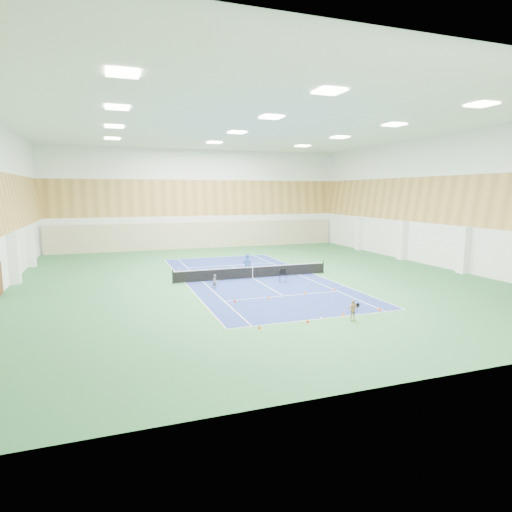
# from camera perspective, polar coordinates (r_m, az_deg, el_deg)

# --- Properties ---
(ground) EXTENTS (40.00, 40.00, 0.00)m
(ground) POSITION_cam_1_polar(r_m,az_deg,el_deg) (34.60, -0.46, -2.97)
(ground) COLOR #2C683A
(ground) RESTS_ON ground
(room_shell) EXTENTS (36.00, 40.00, 12.00)m
(room_shell) POSITION_cam_1_polar(r_m,az_deg,el_deg) (33.92, -0.47, 7.02)
(room_shell) COLOR white
(room_shell) RESTS_ON ground
(wood_cladding) EXTENTS (36.00, 40.00, 8.00)m
(wood_cladding) POSITION_cam_1_polar(r_m,az_deg,el_deg) (33.92, -0.48, 10.40)
(wood_cladding) COLOR #BD8B46
(wood_cladding) RESTS_ON room_shell
(ceiling_light_grid) EXTENTS (21.40, 25.40, 0.06)m
(ceiling_light_grid) POSITION_cam_1_polar(r_m,az_deg,el_deg) (34.28, -0.48, 16.96)
(ceiling_light_grid) COLOR white
(ceiling_light_grid) RESTS_ON room_shell
(court_surface) EXTENTS (10.97, 23.77, 0.01)m
(court_surface) POSITION_cam_1_polar(r_m,az_deg,el_deg) (34.60, -0.46, -2.96)
(court_surface) COLOR navy
(court_surface) RESTS_ON ground
(tennis_balls_scatter) EXTENTS (10.57, 22.77, 0.07)m
(tennis_balls_scatter) POSITION_cam_1_polar(r_m,az_deg,el_deg) (34.59, -0.46, -2.89)
(tennis_balls_scatter) COLOR #B7CA22
(tennis_balls_scatter) RESTS_ON ground
(tennis_net) EXTENTS (12.80, 0.10, 1.10)m
(tennis_net) POSITION_cam_1_polar(r_m,az_deg,el_deg) (34.49, -0.46, -2.07)
(tennis_net) COLOR black
(tennis_net) RESTS_ON ground
(back_curtain) EXTENTS (35.40, 0.16, 3.20)m
(back_curtain) POSITION_cam_1_polar(r_m,az_deg,el_deg) (53.24, -7.40, 2.75)
(back_curtain) COLOR #C6B793
(back_curtain) RESTS_ON ground
(coach) EXTENTS (0.72, 0.48, 1.91)m
(coach) POSITION_cam_1_polar(r_m,az_deg,el_deg) (34.90, -1.19, -1.27)
(coach) COLOR #214598
(coach) RESTS_ON ground
(child_court) EXTENTS (0.63, 0.58, 1.05)m
(child_court) POSITION_cam_1_polar(r_m,az_deg,el_deg) (30.91, -5.45, -3.40)
(child_court) COLOR gray
(child_court) RESTS_ON ground
(child_apron) EXTENTS (0.67, 0.28, 1.15)m
(child_apron) POSITION_cam_1_polar(r_m,az_deg,el_deg) (23.82, 12.79, -7.08)
(child_apron) COLOR tan
(child_apron) RESTS_ON ground
(ball_cart) EXTENTS (0.74, 0.74, 0.97)m
(ball_cart) POSITION_cam_1_polar(r_m,az_deg,el_deg) (33.06, 3.61, -2.67)
(ball_cart) COLOR black
(ball_cart) RESTS_ON ground
(cone_svc_a) EXTENTS (0.21, 0.21, 0.23)m
(cone_svc_a) POSITION_cam_1_polar(r_m,az_deg,el_deg) (27.15, -2.83, -5.94)
(cone_svc_a) COLOR #EC3E0C
(cone_svc_a) RESTS_ON ground
(cone_svc_b) EXTENTS (0.19, 0.19, 0.21)m
(cone_svc_b) POSITION_cam_1_polar(r_m,az_deg,el_deg) (27.97, 1.72, -5.52)
(cone_svc_b) COLOR #E8540C
(cone_svc_b) RESTS_ON ground
(cone_svc_c) EXTENTS (0.19, 0.19, 0.21)m
(cone_svc_c) POSITION_cam_1_polar(r_m,az_deg,el_deg) (29.37, 6.51, -4.90)
(cone_svc_c) COLOR orange
(cone_svc_c) RESTS_ON ground
(cone_svc_d) EXTENTS (0.20, 0.20, 0.22)m
(cone_svc_d) POSITION_cam_1_polar(r_m,az_deg,el_deg) (30.59, 10.38, -4.43)
(cone_svc_d) COLOR #EF490C
(cone_svc_d) RESTS_ON ground
(cone_base_a) EXTENTS (0.18, 0.18, 0.20)m
(cone_base_a) POSITION_cam_1_polar(r_m,az_deg,el_deg) (22.03, 0.47, -9.43)
(cone_base_a) COLOR #DC450B
(cone_base_a) RESTS_ON ground
(cone_base_b) EXTENTS (0.20, 0.20, 0.22)m
(cone_base_b) POSITION_cam_1_polar(r_m,az_deg,el_deg) (23.17, 6.91, -8.56)
(cone_base_b) COLOR red
(cone_base_b) RESTS_ON ground
(cone_base_c) EXTENTS (0.19, 0.19, 0.21)m
(cone_base_c) POSITION_cam_1_polar(r_m,az_deg,el_deg) (24.72, 11.60, -7.59)
(cone_base_c) COLOR orange
(cone_base_c) RESTS_ON ground
(cone_base_d) EXTENTS (0.22, 0.22, 0.24)m
(cone_base_d) POSITION_cam_1_polar(r_m,az_deg,el_deg) (26.27, 16.16, -6.76)
(cone_base_d) COLOR #EC3E0C
(cone_base_d) RESTS_ON ground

